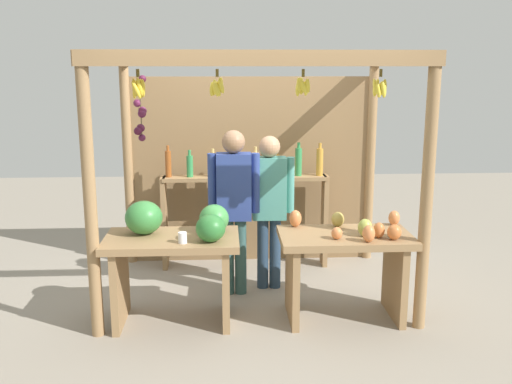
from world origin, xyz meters
TOP-DOWN VIEW (x-y plane):
  - ground_plane at (0.00, 0.00)m, footprint 12.00×12.00m
  - market_stall at (-0.01, 0.39)m, footprint 2.77×1.92m
  - fruit_counter_left at (-0.71, -0.66)m, footprint 1.11×0.64m
  - fruit_counter_right at (0.74, -0.68)m, footprint 1.12×0.65m
  - bottle_shelf_unit at (-0.06, 0.68)m, footprint 1.77×0.22m
  - vendor_man at (-0.20, -0.08)m, footprint 0.48×0.21m
  - vendor_woman at (0.14, 0.05)m, footprint 0.48×0.20m

SIDE VIEW (x-z plane):
  - ground_plane at x=0.00m, z-range 0.00..0.00m
  - fruit_counter_right at x=0.74m, z-range 0.11..1.01m
  - fruit_counter_left at x=-0.71m, z-range 0.14..1.18m
  - bottle_shelf_unit at x=-0.06m, z-range 0.13..1.49m
  - vendor_woman at x=0.14m, z-range 0.14..1.64m
  - vendor_man at x=-0.20m, z-range 0.15..1.72m
  - market_stall at x=-0.01m, z-range 0.20..2.46m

